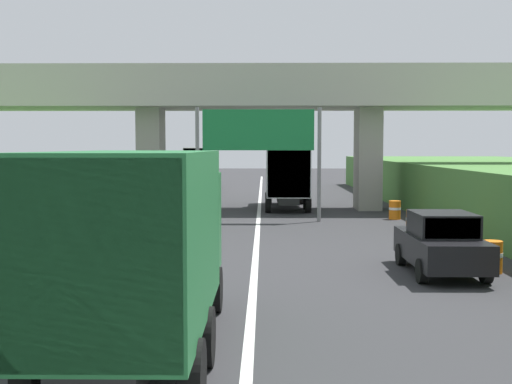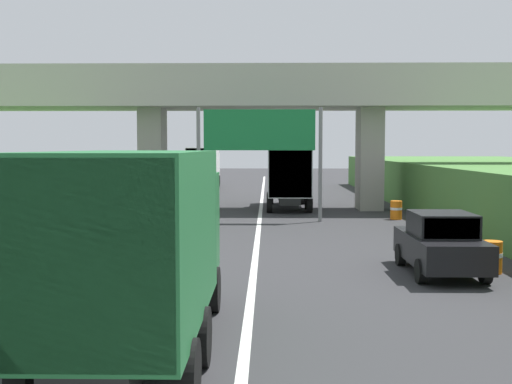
{
  "view_description": "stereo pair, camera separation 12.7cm",
  "coord_description": "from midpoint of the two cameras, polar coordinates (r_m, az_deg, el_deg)",
  "views": [
    {
      "loc": [
        0.27,
        -3.53,
        3.51
      ],
      "look_at": [
        0.0,
        17.78,
        2.0
      ],
      "focal_mm": 44.87,
      "sensor_mm": 36.0,
      "label": 1
    },
    {
      "loc": [
        0.39,
        -3.52,
        3.51
      ],
      "look_at": [
        0.0,
        17.78,
        2.0
      ],
      "focal_mm": 44.87,
      "sensor_mm": 36.0,
      "label": 2
    }
  ],
  "objects": [
    {
      "name": "truck_white",
      "position": [
        54.17,
        -4.93,
        2.37
      ],
      "size": [
        2.44,
        7.3,
        3.44
      ],
      "color": "black",
      "rests_on": "ground"
    },
    {
      "name": "construction_barrel_4",
      "position": [
        27.36,
        13.69,
        -2.46
      ],
      "size": [
        0.57,
        0.57,
        0.9
      ],
      "color": "orange",
      "rests_on": "ground"
    },
    {
      "name": "lane_centre_stripe",
      "position": [
        29.6,
        0.07,
        -2.75
      ],
      "size": [
        0.2,
        91.73,
        0.01
      ],
      "primitive_type": "cube",
      "color": "white",
      "rests_on": "ground"
    },
    {
      "name": "truck_green",
      "position": [
        10.91,
        -10.34,
        -4.33
      ],
      "size": [
        2.44,
        7.3,
        3.44
      ],
      "color": "black",
      "rests_on": "ground"
    },
    {
      "name": "construction_barrel_2",
      "position": [
        19.02,
        20.12,
        -5.43
      ],
      "size": [
        0.57,
        0.57,
        0.9
      ],
      "color": "orange",
      "rests_on": "ground"
    },
    {
      "name": "truck_silver",
      "position": [
        36.34,
        2.65,
        1.56
      ],
      "size": [
        2.44,
        7.3,
        3.44
      ],
      "color": "black",
      "rests_on": "ground"
    },
    {
      "name": "overhead_highway_sign",
      "position": [
        29.87,
        0.08,
        4.89
      ],
      "size": [
        5.88,
        0.18,
        5.34
      ],
      "color": "slate",
      "rests_on": "ground"
    },
    {
      "name": "car_black",
      "position": [
        18.37,
        15.99,
        -4.41
      ],
      "size": [
        1.86,
        4.1,
        1.72
      ],
      "color": "black",
      "rests_on": "ground"
    },
    {
      "name": "construction_barrel_3",
      "position": [
        23.17,
        16.51,
        -3.68
      ],
      "size": [
        0.57,
        0.57,
        0.9
      ],
      "color": "orange",
      "rests_on": "ground"
    },
    {
      "name": "overpass_bridge",
      "position": [
        35.94,
        0.19,
        7.91
      ],
      "size": [
        40.0,
        4.8,
        7.84
      ],
      "color": "#ADA89E",
      "rests_on": "ground"
    },
    {
      "name": "construction_barrel_5",
      "position": [
        31.67,
        12.16,
        -1.57
      ],
      "size": [
        0.57,
        0.57,
        0.9
      ],
      "color": "orange",
      "rests_on": "ground"
    }
  ]
}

